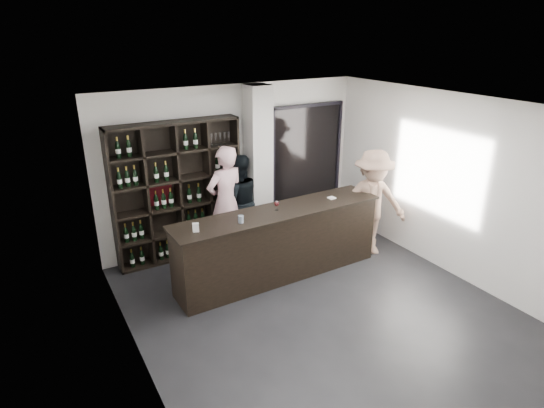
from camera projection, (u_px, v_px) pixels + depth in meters
floor at (319, 309)px, 6.58m from camera, size 5.00×5.50×0.01m
wine_shelf at (178, 192)px, 7.68m from camera, size 2.20×0.35×2.40m
structural_column at (258, 167)px, 8.21m from camera, size 0.40×0.40×2.90m
glass_panel at (307, 158)px, 8.96m from camera, size 1.60×0.08×2.10m
tasting_counter at (279, 244)px, 7.25m from camera, size 3.50×0.72×1.15m
taster_pink at (226, 202)px, 7.83m from camera, size 0.79×0.58×1.98m
taster_black at (239, 202)px, 8.15m from camera, size 0.96×0.81×1.75m
customer at (372, 203)px, 7.89m from camera, size 1.40×1.12×1.90m
wine_glass at (277, 205)px, 7.01m from camera, size 0.09×0.09×0.18m
spit_cup at (241, 219)px, 6.58m from camera, size 0.10×0.10×0.11m
napkin_stack at (332, 198)px, 7.53m from camera, size 0.12×0.12×0.02m
card_stand at (196, 227)px, 6.28m from camera, size 0.10×0.07×0.13m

